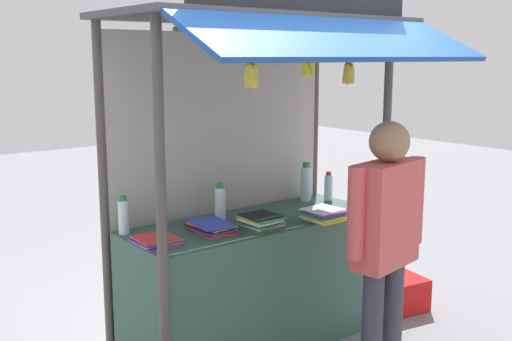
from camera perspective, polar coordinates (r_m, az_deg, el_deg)
stall_counter at (r=4.37m, az=0.00°, el=-10.35°), size 1.84×0.69×0.90m
stall_structure at (r=4.16m, az=-0.58°, el=4.51°), size 2.04×1.49×2.61m
water_bottle_back_left at (r=3.98m, az=-12.19°, el=-4.16°), size 0.07×0.07×0.25m
water_bottle_center at (r=4.83m, az=6.73°, el=-1.52°), size 0.06×0.06×0.23m
water_bottle_far_right at (r=4.79m, az=4.66°, el=-1.16°), size 0.08×0.08×0.30m
water_bottle_back_right at (r=4.18m, az=-3.34°, el=-3.10°), size 0.08×0.08×0.27m
magazine_stack_rear_center at (r=4.05m, az=0.45°, el=-4.74°), size 0.25×0.26×0.09m
magazine_stack_mid_right at (r=3.76m, az=-9.22°, el=-6.42°), size 0.26×0.26×0.04m
magazine_stack_front_left at (r=3.97m, az=-4.18°, el=-5.22°), size 0.24×0.32×0.07m
magazine_stack_mid_left at (r=4.27m, az=6.34°, el=-4.06°), size 0.26×0.26×0.08m
banana_bunch_leftmost at (r=3.78m, az=4.85°, el=9.74°), size 0.10×0.10×0.25m
banana_bunch_rightmost at (r=3.51m, az=-0.42°, el=8.82°), size 0.11×0.11×0.31m
banana_bunch_inner_left at (r=4.03m, az=8.57°, el=8.93°), size 0.09×0.10×0.30m
vendor_person at (r=3.71m, az=11.95°, el=-5.59°), size 0.62×0.28×1.65m
plastic_crate at (r=5.18m, az=12.98°, el=-10.98°), size 0.44×0.44×0.26m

